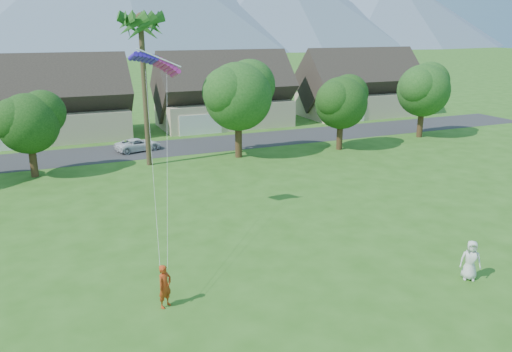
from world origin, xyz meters
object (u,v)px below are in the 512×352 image
watcher (471,260)px  parked_car (138,145)px  parafoil_kite (156,61)px  kite_flyer (165,286)px

watcher → parked_car: size_ratio=0.44×
watcher → parked_car: watcher is taller
watcher → parafoil_kite: 19.02m
parked_car → parafoil_kite: size_ratio=1.56×
kite_flyer → parked_car: 28.72m
watcher → parafoil_kite: parafoil_kite is taller
kite_flyer → watcher: size_ratio=0.99×
kite_flyer → parafoil_kite: parafoil_kite is taller
kite_flyer → watcher: 13.87m
parked_car → parafoil_kite: bearing=160.5°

